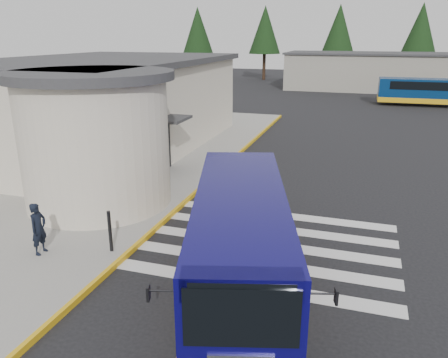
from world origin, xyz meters
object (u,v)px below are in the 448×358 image
(transit_bus, at_px, (240,241))
(bollard, at_px, (110,231))
(pedestrian_a, at_px, (39,229))
(pedestrian_b, at_px, (79,198))
(far_bus_a, at_px, (425,91))

(transit_bus, distance_m, bollard, 3.96)
(bollard, bearing_deg, pedestrian_a, -158.61)
(pedestrian_b, height_order, far_bus_a, far_bus_a)
(bollard, bearing_deg, pedestrian_b, 144.76)
(transit_bus, relative_size, bollard, 7.13)
(pedestrian_a, xyz_separation_m, bollard, (1.85, 0.72, -0.14))
(pedestrian_a, bearing_deg, bollard, -67.83)
(far_bus_a, bearing_deg, bollard, 159.56)
(transit_bus, distance_m, pedestrian_a, 5.81)
(far_bus_a, bearing_deg, pedestrian_a, 157.22)
(transit_bus, bearing_deg, bollard, 161.01)
(transit_bus, height_order, far_bus_a, transit_bus)
(pedestrian_b, distance_m, bollard, 2.50)
(pedestrian_a, distance_m, bollard, 1.99)
(pedestrian_b, relative_size, far_bus_a, 0.22)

